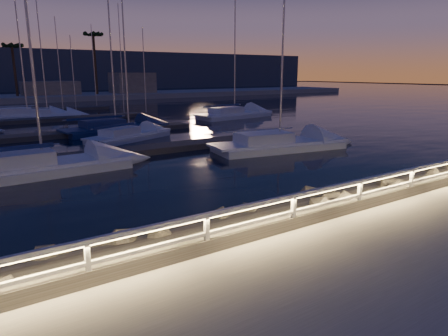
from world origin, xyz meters
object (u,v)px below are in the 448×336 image
(guard_rail, at_px, (266,210))
(sailboat_d, at_px, (276,144))
(sailboat_h, at_px, (113,128))
(sailboat_k, at_px, (46,115))
(sailboat_g, at_px, (127,135))
(sailboat_c, at_px, (38,166))
(sailboat_l, at_px, (233,114))
(sailboat_j, at_px, (25,115))

(guard_rail, distance_m, sailboat_d, 16.16)
(sailboat_h, distance_m, sailboat_k, 15.13)
(sailboat_g, bearing_deg, sailboat_c, -158.18)
(guard_rail, distance_m, sailboat_h, 26.26)
(sailboat_h, distance_m, sailboat_l, 15.90)
(sailboat_k, relative_size, sailboat_l, 0.77)
(guard_rail, height_order, sailboat_h, sailboat_h)
(sailboat_k, distance_m, sailboat_l, 21.26)
(sailboat_c, distance_m, sailboat_g, 10.97)
(sailboat_g, distance_m, sailboat_j, 20.40)
(sailboat_g, distance_m, sailboat_l, 17.82)
(sailboat_j, bearing_deg, sailboat_g, -70.32)
(sailboat_h, relative_size, sailboat_k, 1.22)
(sailboat_d, bearing_deg, sailboat_c, -177.30)
(sailboat_c, relative_size, sailboat_l, 0.93)
(guard_rail, height_order, sailboat_c, sailboat_c)
(sailboat_g, height_order, sailboat_h, sailboat_h)
(sailboat_h, bearing_deg, sailboat_d, -72.04)
(sailboat_d, bearing_deg, guard_rail, -122.75)
(sailboat_g, bearing_deg, sailboat_j, 78.90)
(sailboat_d, height_order, sailboat_g, sailboat_d)
(sailboat_d, distance_m, sailboat_j, 31.56)
(guard_rail, xyz_separation_m, sailboat_d, (10.73, 12.04, -0.91))
(guard_rail, xyz_separation_m, sailboat_h, (4.08, 25.93, -0.92))
(sailboat_d, bearing_deg, sailboat_k, 117.38)
(sailboat_l, bearing_deg, sailboat_g, -159.31)
(sailboat_g, distance_m, sailboat_k, 19.41)
(sailboat_c, distance_m, sailboat_j, 27.93)
(sailboat_h, xyz_separation_m, sailboat_k, (-2.91, 14.84, -0.04))
(guard_rail, height_order, sailboat_l, sailboat_l)
(guard_rail, bearing_deg, sailboat_c, 105.87)
(sailboat_c, relative_size, sailboat_j, 1.06)
(sailboat_h, relative_size, sailboat_j, 1.07)
(guard_rail, bearing_deg, sailboat_g, 80.11)
(sailboat_d, xyz_separation_m, sailboat_h, (-6.66, 13.88, -0.01))
(sailboat_c, relative_size, sailboat_d, 0.96)
(sailboat_c, height_order, sailboat_k, sailboat_c)
(sailboat_g, height_order, sailboat_k, sailboat_k)
(sailboat_j, bearing_deg, sailboat_l, -22.80)
(sailboat_c, xyz_separation_m, sailboat_h, (7.95, 12.28, -0.02))
(guard_rail, distance_m, sailboat_l, 35.72)
(sailboat_j, height_order, sailboat_l, sailboat_l)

